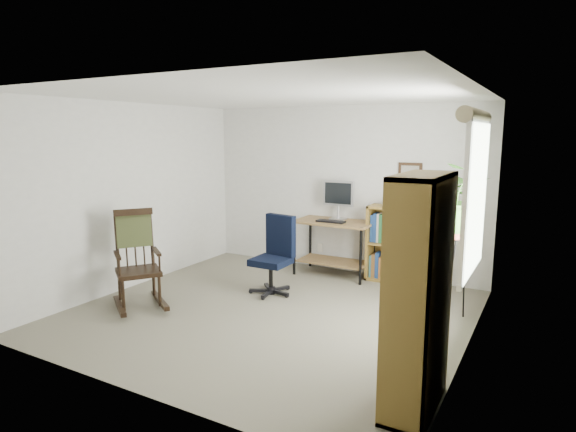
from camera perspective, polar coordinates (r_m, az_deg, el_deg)
The scene contains 18 objects.
floor at distance 5.58m, azimuth -2.04°, elevation -11.30°, with size 4.20×4.00×0.00m, color gray.
ceiling at distance 5.23m, azimuth -2.20°, elevation 14.08°, with size 4.20×4.00×0.00m, color white.
wall_back at distance 7.04m, azimuth 6.37°, elevation 3.12°, with size 4.20×0.00×2.40m, color silver.
wall_front at distance 3.74m, azimuth -18.26°, elevation -3.15°, with size 4.20×0.00×2.40m, color silver.
wall_left at distance 6.60m, azimuth -17.90°, elevation 2.27°, with size 0.00×4.00×2.40m, color silver.
wall_right at distance 4.56m, azimuth 21.04°, elevation -1.05°, with size 0.00×4.00×2.40m, color silver.
window at distance 4.83m, azimuth 21.23°, elevation 1.91°, with size 0.12×1.20×1.50m, color silver, non-canonical shape.
desk at distance 6.90m, azimuth 5.45°, elevation -3.80°, with size 1.09×0.60×0.79m, color olive, non-canonical shape.
monitor at distance 6.91m, azimuth 6.01°, elevation 1.89°, with size 0.46×0.16×0.56m, color #B0B0B4, non-canonical shape.
keyboard at distance 6.71m, azimuth 5.09°, elevation -0.64°, with size 0.40×0.15×0.03m, color black.
office_chair at distance 6.04m, azimuth -2.06°, elevation -4.65°, with size 0.55×0.55×1.01m, color black, non-canonical shape.
rocking_chair at distance 5.84m, azimuth -17.39°, elevation -4.85°, with size 0.60×0.99×1.15m, color black, non-canonical shape.
low_bookshelf at distance 6.67m, azimuth 13.57°, elevation -3.40°, with size 0.98×0.33×1.04m, color olive, non-canonical shape.
tall_bookshelf at distance 3.60m, azimuth 15.17°, elevation -9.03°, with size 0.32×0.76×1.73m, color olive, non-canonical shape.
plant_stand at distance 5.62m, azimuth 18.91°, elevation -6.14°, with size 0.29×0.29×1.03m, color black, non-canonical shape.
spider_plant at distance 5.43m, azimuth 19.59°, elevation 5.85°, with size 1.69×1.88×1.46m, color #326322.
potted_plant_small at distance 6.51m, azimuth 16.17°, elevation 1.30°, with size 0.13×0.24×0.11m, color #326322.
framed_picture at distance 6.67m, azimuth 14.25°, elevation 4.78°, with size 0.32×0.04×0.32m, color black, non-canonical shape.
Camera 1 is at (2.71, -4.45, 2.00)m, focal length 30.00 mm.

